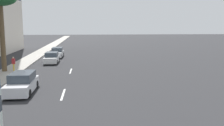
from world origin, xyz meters
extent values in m
plane|color=#2D2D30|center=(31.50, 0.00, 0.00)|extent=(198.00, 198.00, 0.00)
cube|color=#B2ADA3|center=(31.50, 6.86, 0.07)|extent=(162.00, 2.72, 0.15)
cube|color=silver|center=(13.50, 0.00, 0.01)|extent=(3.20, 0.16, 0.01)
cube|color=silver|center=(23.40, 0.00, 0.01)|extent=(3.20, 0.16, 0.01)
cube|color=white|center=(29.73, 3.00, 0.55)|extent=(4.22, 1.77, 0.75)
cube|color=#38424C|center=(29.94, 3.00, 1.23)|extent=(2.32, 1.63, 0.61)
cylinder|color=black|center=(28.42, 2.19, 0.32)|extent=(0.64, 0.22, 0.64)
cylinder|color=black|center=(28.42, 3.81, 0.32)|extent=(0.64, 0.22, 0.64)
cylinder|color=black|center=(31.03, 2.19, 0.32)|extent=(0.64, 0.22, 0.64)
cylinder|color=black|center=(31.03, 3.81, 0.32)|extent=(0.64, 0.22, 0.64)
cube|color=silver|center=(14.31, 3.26, 0.57)|extent=(4.57, 1.81, 0.79)
cube|color=#38424C|center=(14.53, 3.26, 1.28)|extent=(2.51, 1.66, 0.64)
cylinder|color=black|center=(12.89, 2.42, 0.32)|extent=(0.64, 0.22, 0.64)
cylinder|color=black|center=(12.89, 4.09, 0.32)|extent=(0.64, 0.22, 0.64)
cylinder|color=black|center=(15.72, 2.42, 0.32)|extent=(0.64, 0.22, 0.64)
cylinder|color=black|center=(15.72, 4.09, 0.32)|extent=(0.64, 0.22, 0.64)
cube|color=white|center=(36.18, 2.94, 0.57)|extent=(4.79, 1.73, 0.79)
cube|color=#38424C|center=(36.42, 2.94, 1.29)|extent=(2.64, 1.59, 0.65)
cylinder|color=black|center=(34.69, 2.15, 0.32)|extent=(0.64, 0.22, 0.64)
cylinder|color=black|center=(34.69, 3.74, 0.32)|extent=(0.64, 0.22, 0.64)
cylinder|color=black|center=(37.66, 2.15, 0.32)|extent=(0.64, 0.22, 0.64)
cylinder|color=black|center=(37.66, 3.74, 0.32)|extent=(0.64, 0.22, 0.64)
cylinder|color=gold|center=(23.31, 6.40, 0.54)|extent=(0.14, 0.14, 0.79)
cylinder|color=gold|center=(23.47, 6.40, 0.54)|extent=(0.14, 0.14, 0.79)
cube|color=red|center=(23.39, 6.40, 1.25)|extent=(0.28, 0.36, 0.62)
sphere|color=beige|center=(23.39, 6.40, 1.67)|extent=(0.21, 0.21, 0.21)
cylinder|color=brown|center=(23.34, 7.41, 3.89)|extent=(0.54, 0.54, 7.49)
camera|label=1|loc=(-5.43, -1.85, 5.36)|focal=39.81mm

